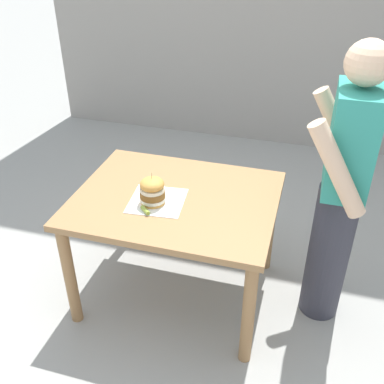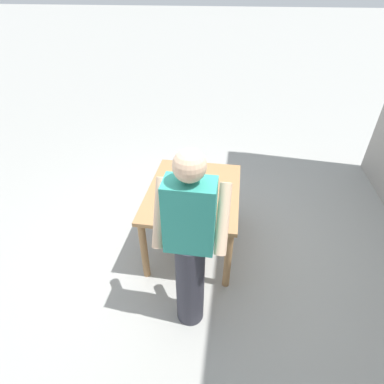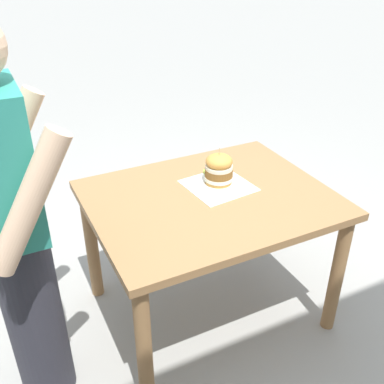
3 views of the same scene
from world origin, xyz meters
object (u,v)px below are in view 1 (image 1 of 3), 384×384
object	(u,v)px
pickle_spear	(145,210)
diner_across_table	(341,191)
sandwich	(152,191)
patio_table	(176,212)

from	to	relation	value
pickle_spear	diner_across_table	world-z (taller)	diner_across_table
diner_across_table	sandwich	bearing A→B (deg)	-78.39
sandwich	diner_across_table	distance (m)	1.04
sandwich	diner_across_table	world-z (taller)	diner_across_table
patio_table	pickle_spear	xyz separation A→B (m)	(0.20, -0.11, 0.13)
sandwich	pickle_spear	xyz separation A→B (m)	(0.10, -0.01, -0.07)
patio_table	diner_across_table	size ratio (longest dim) A/B	0.70
patio_table	pickle_spear	bearing A→B (deg)	-28.80
pickle_spear	patio_table	bearing A→B (deg)	151.20
pickle_spear	sandwich	bearing A→B (deg)	175.85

